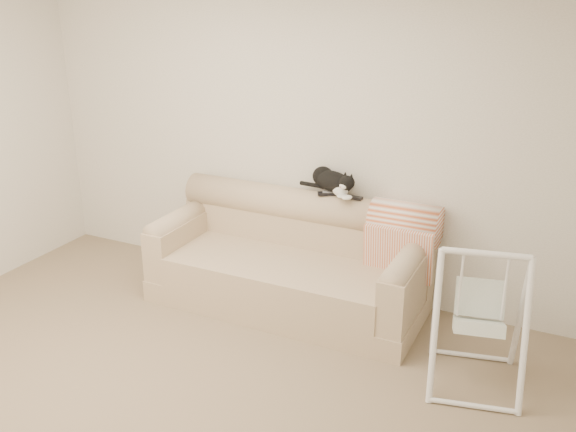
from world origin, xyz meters
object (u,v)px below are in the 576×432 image
object	(u,v)px
remote_a	(329,193)
remote_b	(352,197)
baby_swing	(479,318)
tuxedo_cat	(333,181)
sofa	(291,263)

from	to	relation	value
remote_a	remote_b	distance (m)	0.20
remote_a	baby_swing	size ratio (longest dim) A/B	0.19
remote_a	remote_b	size ratio (longest dim) A/B	1.05
remote_a	tuxedo_cat	size ratio (longest dim) A/B	0.34
sofa	tuxedo_cat	distance (m)	0.75
baby_swing	tuxedo_cat	bearing A→B (deg)	150.41
remote_b	baby_swing	world-z (taller)	baby_swing
remote_b	baby_swing	size ratio (longest dim) A/B	0.18
remote_b	tuxedo_cat	distance (m)	0.21
remote_a	baby_swing	bearing A→B (deg)	-28.12
remote_a	tuxedo_cat	xyz separation A→B (m)	(0.02, 0.04, 0.09)
sofa	remote_b	size ratio (longest dim) A/B	12.66
tuxedo_cat	baby_swing	xyz separation A→B (m)	(1.33, -0.76, -0.52)
sofa	remote_b	xyz separation A→B (m)	(0.43, 0.23, 0.56)
sofa	remote_b	distance (m)	0.74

